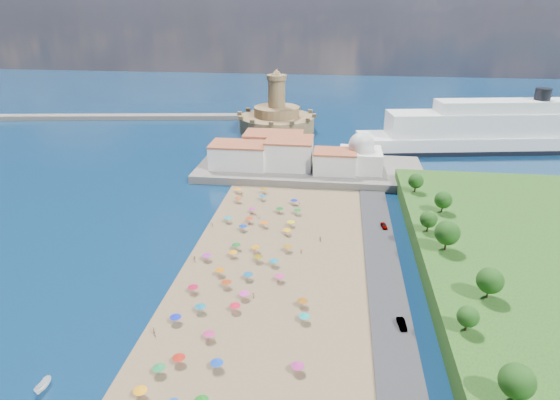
# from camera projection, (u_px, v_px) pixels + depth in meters

# --- Properties ---
(ground) EXTENTS (700.00, 700.00, 0.00)m
(ground) POSITION_uv_depth(u_px,v_px,m) (253.00, 263.00, 124.33)
(ground) COLOR #071938
(ground) RESTS_ON ground
(terrace) EXTENTS (90.00, 36.00, 3.00)m
(terrace) POSITION_uv_depth(u_px,v_px,m) (309.00, 169.00, 189.25)
(terrace) COLOR #59544C
(terrace) RESTS_ON ground
(jetty) EXTENTS (18.00, 70.00, 2.40)m
(jetty) POSITION_uv_depth(u_px,v_px,m) (268.00, 144.00, 223.85)
(jetty) COLOR #59544C
(jetty) RESTS_ON ground
(breakwater) EXTENTS (199.03, 34.77, 2.60)m
(breakwater) POSITION_uv_depth(u_px,v_px,m) (116.00, 117.00, 276.13)
(breakwater) COLOR #59544C
(breakwater) RESTS_ON ground
(waterfront_buildings) EXTENTS (57.00, 29.00, 11.00)m
(waterfront_buildings) POSITION_uv_depth(u_px,v_px,m) (278.00, 153.00, 188.84)
(waterfront_buildings) COLOR silver
(waterfront_buildings) RESTS_ON terrace
(domed_building) EXTENTS (16.00, 16.00, 15.00)m
(domed_building) POSITION_uv_depth(u_px,v_px,m) (361.00, 155.00, 182.21)
(domed_building) COLOR silver
(domed_building) RESTS_ON terrace
(fortress) EXTENTS (40.00, 40.00, 32.40)m
(fortress) POSITION_uv_depth(u_px,v_px,m) (277.00, 119.00, 249.09)
(fortress) COLOR olive
(fortress) RESTS_ON ground
(cruise_ship) EXTENTS (131.74, 41.30, 28.46)m
(cruise_ship) POSITION_uv_depth(u_px,v_px,m) (499.00, 132.00, 216.01)
(cruise_ship) COLOR black
(cruise_ship) RESTS_ON ground
(beach_parasols) EXTENTS (32.01, 116.53, 2.20)m
(beach_parasols) POSITION_uv_depth(u_px,v_px,m) (240.00, 278.00, 113.70)
(beach_parasols) COLOR gray
(beach_parasols) RESTS_ON beach
(beachgoers) EXTENTS (35.18, 100.98, 1.87)m
(beachgoers) POSITION_uv_depth(u_px,v_px,m) (248.00, 249.00, 129.20)
(beachgoers) COLOR tan
(beachgoers) RESTS_ON beach
(parked_cars) EXTENTS (2.17, 74.02, 1.35)m
(parked_cars) POSITION_uv_depth(u_px,v_px,m) (397.00, 296.00, 108.30)
(parked_cars) COLOR gray
(parked_cars) RESTS_ON promenade
(hillside_trees) EXTENTS (13.17, 107.22, 8.06)m
(hillside_trees) POSITION_uv_depth(u_px,v_px,m) (458.00, 256.00, 107.44)
(hillside_trees) COLOR #382314
(hillside_trees) RESTS_ON hillside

